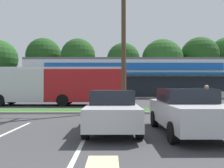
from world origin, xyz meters
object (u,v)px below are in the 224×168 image
(utility_pole, at_px, (122,20))
(car_0, at_px, (187,110))
(car_1, at_px, (203,94))
(pedestrian_near_bench, at_px, (207,101))
(city_bus, at_px, (55,85))
(car_2, at_px, (112,110))

(utility_pole, xyz_separation_m, car_0, (1.95, -7.15, -5.20))
(car_1, relative_size, pedestrian_near_bench, 2.39)
(utility_pole, distance_m, car_0, 9.05)
(utility_pole, height_order, pedestrian_near_bench, utility_pole)
(utility_pole, relative_size, city_bus, 0.91)
(utility_pole, height_order, car_0, utility_pole)
(utility_pole, bearing_deg, car_1, 48.64)
(utility_pole, bearing_deg, city_bus, 138.57)
(utility_pole, height_order, city_bus, utility_pole)
(car_2, bearing_deg, utility_pole, 174.19)
(car_1, bearing_deg, city_bus, 21.90)
(utility_pole, bearing_deg, car_2, -95.81)
(car_0, distance_m, car_1, 19.83)
(city_bus, height_order, pedestrian_near_bench, city_bus)
(city_bus, distance_m, car_1, 16.55)
(city_bus, height_order, car_1, city_bus)
(city_bus, bearing_deg, car_2, 113.88)
(car_0, distance_m, pedestrian_near_bench, 5.00)
(car_2, bearing_deg, city_bus, -156.92)
(utility_pole, height_order, car_2, utility_pole)
(car_1, bearing_deg, car_0, 66.83)
(car_1, distance_m, car_2, 20.52)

